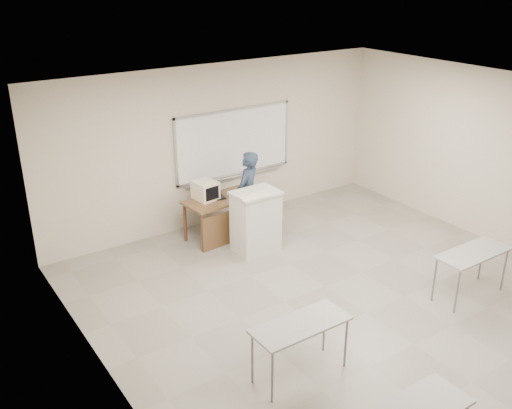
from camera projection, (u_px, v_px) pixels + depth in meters
floor at (366, 313)px, 8.13m from camera, size 7.00×8.00×0.01m
whiteboard at (234, 143)px, 10.73m from camera, size 2.48×0.10×1.31m
student_desks at (449, 318)px, 6.84m from camera, size 4.40×2.20×0.73m
instructor_desk at (225, 212)px, 10.15m from camera, size 1.34×0.67×0.75m
podium at (256, 221)px, 9.72m from camera, size 0.77×0.56×1.09m
crt_monitor at (205, 190)px, 10.05m from camera, size 0.36×0.41×0.35m
laptop at (213, 194)px, 10.16m from camera, size 0.34×0.32×0.25m
mouse at (229, 194)px, 10.28m from camera, size 0.12×0.09×0.04m
keyboard at (252, 195)px, 9.33m from camera, size 0.50×0.18×0.03m
presenter at (248, 194)px, 10.22m from camera, size 0.69×0.62×1.58m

